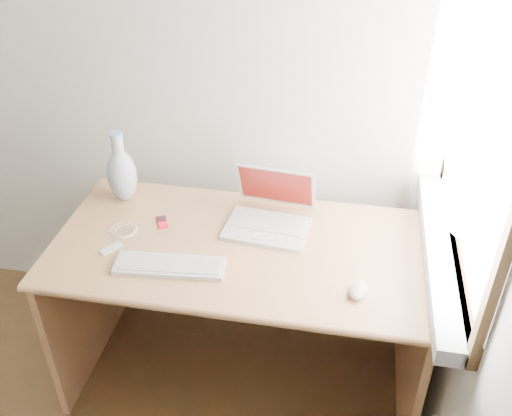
% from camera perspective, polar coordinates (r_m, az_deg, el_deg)
% --- Properties ---
extents(back_wall, '(3.50, 0.04, 2.60)m').
position_cam_1_polar(back_wall, '(2.54, -23.25, 16.12)').
color(back_wall, white).
rests_on(back_wall, floor).
extents(window, '(0.11, 0.99, 1.10)m').
position_cam_1_polar(window, '(1.78, 21.51, 8.35)').
color(window, white).
rests_on(window, right_wall).
extents(desk, '(1.36, 0.68, 0.72)m').
position_cam_1_polar(desk, '(2.25, -1.09, -6.56)').
color(desk, tan).
rests_on(desk, floor).
extents(laptop, '(0.32, 0.28, 0.21)m').
position_cam_1_polar(laptop, '(2.13, 1.23, -0.56)').
color(laptop, white).
rests_on(laptop, desk).
extents(external_keyboard, '(0.39, 0.15, 0.02)m').
position_cam_1_polar(external_keyboard, '(1.98, -8.64, -5.70)').
color(external_keyboard, white).
rests_on(external_keyboard, desk).
extents(mouse, '(0.08, 0.10, 0.03)m').
position_cam_1_polar(mouse, '(1.88, 10.22, -8.09)').
color(mouse, white).
rests_on(mouse, desk).
extents(ipod, '(0.07, 0.09, 0.01)m').
position_cam_1_polar(ipod, '(2.19, -9.33, -1.40)').
color(ipod, red).
rests_on(ipod, desk).
extents(cable_coil, '(0.12, 0.12, 0.01)m').
position_cam_1_polar(cable_coil, '(2.18, -13.11, -2.18)').
color(cable_coil, white).
rests_on(cable_coil, desk).
extents(remote, '(0.07, 0.09, 0.01)m').
position_cam_1_polar(remote, '(2.10, -14.30, -3.92)').
color(remote, white).
rests_on(remote, desk).
extents(vase, '(0.12, 0.12, 0.30)m').
position_cam_1_polar(vase, '(2.30, -13.29, 3.41)').
color(vase, silver).
rests_on(vase, desk).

